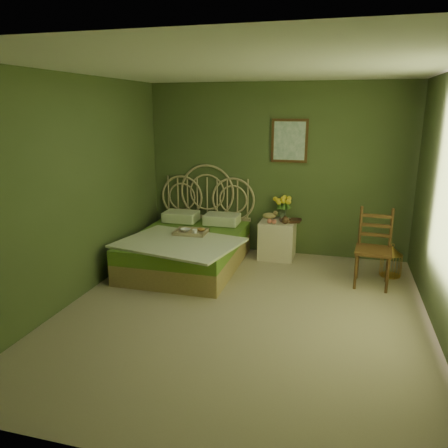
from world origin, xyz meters
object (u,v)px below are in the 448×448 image
(birdcage, at_px, (391,262))
(nightstand, at_px, (278,235))
(chair, at_px, (374,243))
(bed, at_px, (188,246))

(birdcage, bearing_deg, nightstand, 167.02)
(birdcage, bearing_deg, chair, -128.97)
(bed, xyz_separation_m, nightstand, (1.19, 0.70, 0.06))
(bed, height_order, chair, bed)
(nightstand, bearing_deg, bed, -149.53)
(bed, relative_size, chair, 2.18)
(bed, distance_m, chair, 2.54)
(chair, bearing_deg, bed, -175.44)
(nightstand, bearing_deg, chair, -28.10)
(bed, height_order, birdcage, bed)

